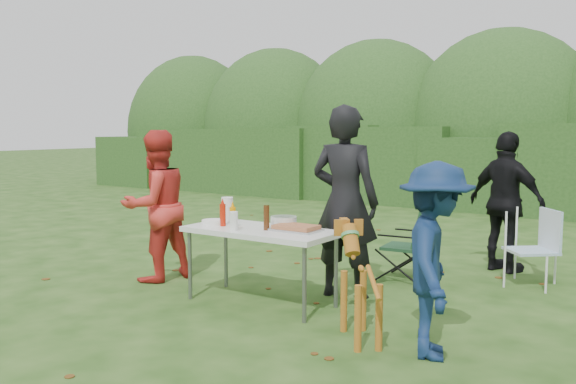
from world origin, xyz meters
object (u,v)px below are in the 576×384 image
Objects in this scene: child at (435,260)px; paper_towel_roll at (227,210)px; person_cook at (345,202)px; mustard_bottle at (233,217)px; dog at (361,286)px; ketchup_bottle at (223,215)px; person_black_puffy at (506,202)px; person_red_jacket at (156,206)px; lawn_chair at (531,247)px; folding_table at (261,234)px; beer_bottle at (266,218)px; camping_chair at (405,243)px.

child is 2.49m from paper_towel_roll.
person_cook is 1.13m from mustard_bottle.
dog is at bearing -11.27° from mustard_bottle.
mustard_bottle is 0.14m from ketchup_bottle.
person_black_puffy is 8.38× the size of mustard_bottle.
child is 6.68× the size of ketchup_bottle.
person_cook is 7.47× the size of paper_towel_roll.
person_black_puffy is at bearing 140.99° from person_red_jacket.
person_red_jacket is 8.45× the size of mustard_bottle.
lawn_chair is (3.56, 2.08, -0.42)m from person_red_jacket.
child is at bearing -130.36° from dog.
person_cook is 1.32× the size of child.
folding_table is 0.77× the size of person_cook.
person_red_jacket is at bearing 171.84° from mustard_bottle.
folding_table is 0.33m from mustard_bottle.
beer_bottle is 0.65m from paper_towel_roll.
person_cook is 2.30m from person_black_puffy.
mustard_bottle is at bearing 37.70° from person_cook.
beer_bottle is (-0.69, -1.71, 0.44)m from camping_chair.
paper_towel_roll is (-0.53, 0.13, 0.18)m from folding_table.
camping_chair is 2.07m from paper_towel_roll.
person_red_jacket is 7.04× the size of beer_bottle.
child is at bearing 47.41° from lawn_chair.
person_cook is at bearing 56.67° from beer_bottle.
dog is 1.95m from paper_towel_roll.
person_red_jacket reaches higher than camping_chair.
camping_chair is at bearing 7.23° from child.
mustard_bottle reaches higher than lawn_chair.
ketchup_bottle is (-0.14, 0.01, 0.01)m from mustard_bottle.
folding_table is 1.94m from child.
camping_chair is 3.84× the size of ketchup_bottle.
beer_bottle is at bearing -15.39° from paper_towel_roll.
person_red_jacket is at bearing 60.90° from child.
person_cook is 1.40m from dog.
person_red_jacket is 2.90m from dog.
lawn_chair is 3.85× the size of ketchup_bottle.
person_red_jacket is at bearing -177.39° from paper_towel_roll.
beer_bottle reaches higher than dog.
lawn_chair is (1.24, 0.50, 0.00)m from camping_chair.
person_black_puffy reaches higher than mustard_bottle.
person_black_puffy is at bearing 53.82° from ketchup_bottle.
dog is at bearing 91.42° from person_red_jacket.
camping_chair is 2.17m from ketchup_bottle.
person_red_jacket is 1.63m from beer_bottle.
child is 6.12× the size of beer_bottle.
person_red_jacket is at bearing -9.42° from lawn_chair.
child reaches higher than mustard_bottle.
beer_bottle reaches higher than folding_table.
camping_chair is 4.22× the size of mustard_bottle.
camping_chair is at bearing -17.85° from lawn_chair.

